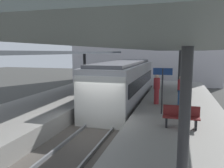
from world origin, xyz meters
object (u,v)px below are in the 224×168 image
Objects in this scene: passenger_near_bench at (157,89)px; platform_bench at (181,116)px; platform_sign at (162,80)px; commuter_train at (123,84)px; passenger_far_end at (181,90)px; passenger_mid_platform at (91,80)px.

platform_bench is at bearing -71.46° from passenger_near_bench.
passenger_near_bench is at bearing 101.93° from platform_sign.
commuter_train is at bearing 123.37° from platform_sign.
commuter_train reaches higher than platform_sign.
commuter_train is at bearing 121.17° from platform_bench.
commuter_train reaches higher than passenger_far_end.
commuter_train is 4.47m from passenger_far_end.
passenger_far_end is at bearing -30.54° from commuter_train.
commuter_train reaches higher than platform_bench.
passenger_mid_platform is at bearing 158.58° from passenger_far_end.
commuter_train reaches higher than passenger_mid_platform.
passenger_far_end is (0.88, 2.23, -0.77)m from platform_sign.
passenger_near_bench is at bearing -44.01° from commuter_train.
commuter_train is at bearing 135.99° from passenger_near_bench.
passenger_far_end is at bearing 7.51° from passenger_near_bench.
platform_sign reaches higher than platform_bench.
platform_sign reaches higher than passenger_mid_platform.
platform_bench is at bearing -46.00° from passenger_mid_platform.
passenger_mid_platform reaches higher than platform_bench.
platform_bench is 0.82× the size of passenger_near_bench.
passenger_far_end reaches higher than platform_bench.
passenger_mid_platform is 6.81m from passenger_far_end.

